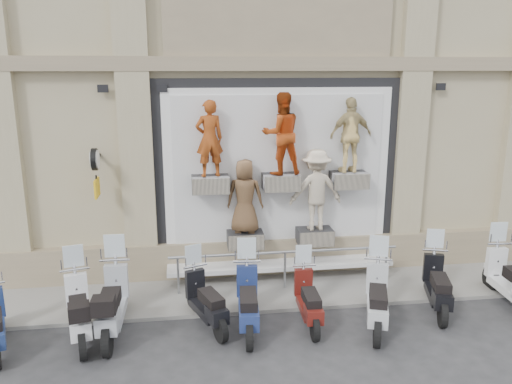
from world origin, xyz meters
TOP-DOWN VIEW (x-y plane):
  - ground at (0.00, 0.00)m, footprint 90.00×90.00m
  - sidewalk at (0.00, 2.10)m, footprint 16.00×2.20m
  - building at (0.00, 7.00)m, footprint 14.00×8.60m
  - shop_vitrine at (0.11, 2.74)m, footprint 5.60×0.83m
  - guard_rail at (0.00, 2.00)m, footprint 5.06×0.10m
  - clock_sign_bracket at (-3.90, 2.47)m, footprint 0.10×0.80m
  - scooter_b at (-4.04, 0.55)m, footprint 1.01×2.01m
  - scooter_c at (-3.47, 0.66)m, footprint 0.62×2.08m
  - scooter_d at (-1.77, 0.69)m, footprint 1.10×1.84m
  - scooter_e at (-1.00, 0.47)m, footprint 0.74×1.99m
  - scooter_f at (0.16, 0.52)m, footprint 0.56×1.72m
  - scooter_g at (1.41, 0.23)m, footprint 1.21×2.04m
  - scooter_h at (2.85, 0.70)m, footprint 1.08×1.95m
  - scooter_i at (4.43, 0.69)m, footprint 0.72×2.00m

SIDE VIEW (x-z plane):
  - ground at x=0.00m, z-range 0.00..0.00m
  - sidewalk at x=0.00m, z-range 0.00..0.08m
  - guard_rail at x=0.00m, z-range 0.00..0.93m
  - scooter_f at x=0.16m, z-range 0.00..1.39m
  - scooter_d at x=-1.77m, z-range 0.00..1.44m
  - scooter_h at x=2.85m, z-range 0.00..1.52m
  - scooter_b at x=-4.04m, z-range 0.00..1.57m
  - scooter_e at x=-1.00m, z-range 0.00..1.58m
  - scooter_i at x=4.43m, z-range 0.00..1.59m
  - scooter_g at x=1.41m, z-range 0.00..1.60m
  - scooter_c at x=-3.47m, z-range 0.00..1.69m
  - shop_vitrine at x=0.11m, z-range 0.26..4.56m
  - clock_sign_bracket at x=-3.90m, z-range 2.29..3.31m
  - building at x=0.00m, z-range 0.00..12.00m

